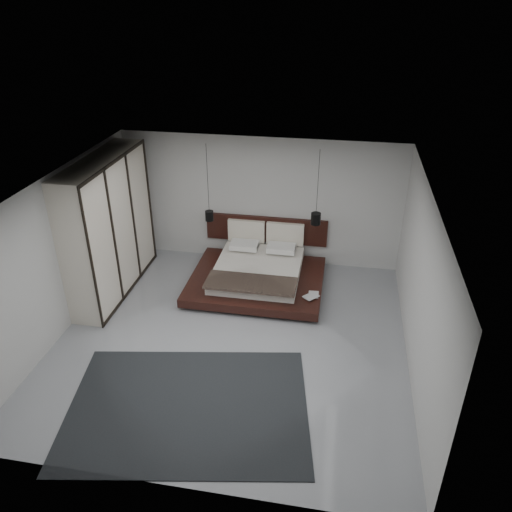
% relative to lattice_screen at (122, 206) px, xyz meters
% --- Properties ---
extents(floor, '(6.00, 6.00, 0.00)m').
position_rel_lattice_screen_xyz_m(floor, '(2.95, -2.45, -1.30)').
color(floor, gray).
rests_on(floor, ground).
extents(ceiling, '(6.00, 6.00, 0.00)m').
position_rel_lattice_screen_xyz_m(ceiling, '(2.95, -2.45, 1.50)').
color(ceiling, white).
rests_on(ceiling, wall_back).
extents(wall_back, '(6.00, 0.00, 6.00)m').
position_rel_lattice_screen_xyz_m(wall_back, '(2.95, 0.55, 0.10)').
color(wall_back, '#B5B5B2').
rests_on(wall_back, floor).
extents(wall_front, '(6.00, 0.00, 6.00)m').
position_rel_lattice_screen_xyz_m(wall_front, '(2.95, -5.45, 0.10)').
color(wall_front, '#B5B5B2').
rests_on(wall_front, floor).
extents(wall_left, '(0.00, 6.00, 6.00)m').
position_rel_lattice_screen_xyz_m(wall_left, '(-0.05, -2.45, 0.10)').
color(wall_left, '#B5B5B2').
rests_on(wall_left, floor).
extents(wall_right, '(0.00, 6.00, 6.00)m').
position_rel_lattice_screen_xyz_m(wall_right, '(5.95, -2.45, 0.10)').
color(wall_right, '#B5B5B2').
rests_on(wall_right, floor).
extents(lattice_screen, '(0.05, 0.90, 2.60)m').
position_rel_lattice_screen_xyz_m(lattice_screen, '(0.00, 0.00, 0.00)').
color(lattice_screen, black).
rests_on(lattice_screen, floor).
extents(bed, '(2.67, 2.35, 1.06)m').
position_rel_lattice_screen_xyz_m(bed, '(3.08, -0.54, -1.02)').
color(bed, black).
rests_on(bed, floor).
extents(book_lower, '(0.20, 0.26, 0.02)m').
position_rel_lattice_screen_xyz_m(book_lower, '(4.18, -1.18, -1.04)').
color(book_lower, '#99724C').
rests_on(book_lower, bed).
extents(book_upper, '(0.34, 0.35, 0.02)m').
position_rel_lattice_screen_xyz_m(book_upper, '(4.16, -1.21, -1.02)').
color(book_upper, '#99724C').
rests_on(book_upper, book_lower).
extents(pendant_left, '(0.17, 0.17, 1.63)m').
position_rel_lattice_screen_xyz_m(pendant_left, '(1.99, -0.13, -0.01)').
color(pendant_left, black).
rests_on(pendant_left, ceiling).
extents(pendant_right, '(0.20, 0.20, 1.53)m').
position_rel_lattice_screen_xyz_m(pendant_right, '(4.18, -0.13, 0.09)').
color(pendant_right, black).
rests_on(pendant_right, ceiling).
extents(wardrobe, '(0.65, 2.78, 2.73)m').
position_rel_lattice_screen_xyz_m(wardrobe, '(0.25, -1.17, 0.06)').
color(wardrobe, beige).
rests_on(wardrobe, floor).
extents(rug, '(3.87, 3.05, 0.02)m').
position_rel_lattice_screen_xyz_m(rug, '(2.68, -4.15, -1.29)').
color(rug, black).
rests_on(rug, floor).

